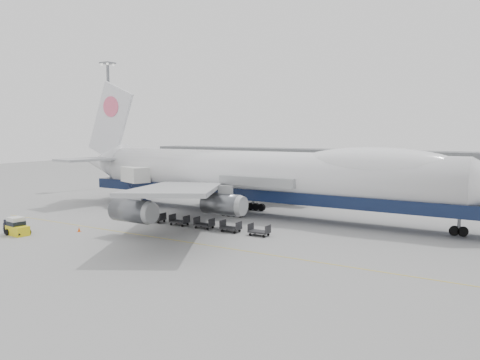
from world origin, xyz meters
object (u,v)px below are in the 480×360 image
Objects in this scene: airliner at (266,175)px; baggage_tug at (17,227)px; ground_worker at (5,226)px; catering_truck at (136,184)px.

baggage_tug is (-18.29, -25.17, -4.73)m from airliner.
airliner is 31.48m from baggage_tug.
baggage_tug is 1.78× the size of ground_worker.
baggage_tug is (2.61, -21.69, -2.56)m from catering_truck.
ground_worker is (-1.88, -0.21, -0.08)m from baggage_tug.
catering_truck is at bearing 18.14° from ground_worker.
airliner reaches higher than baggage_tug.
baggage_tug is at bearing -62.09° from catering_truck.
ground_worker is at bearing -67.05° from catering_truck.
catering_truck is at bearing -170.54° from airliner.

